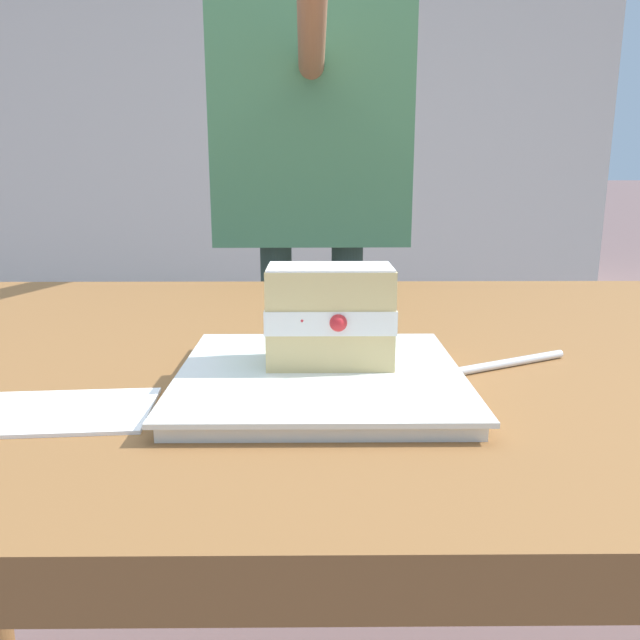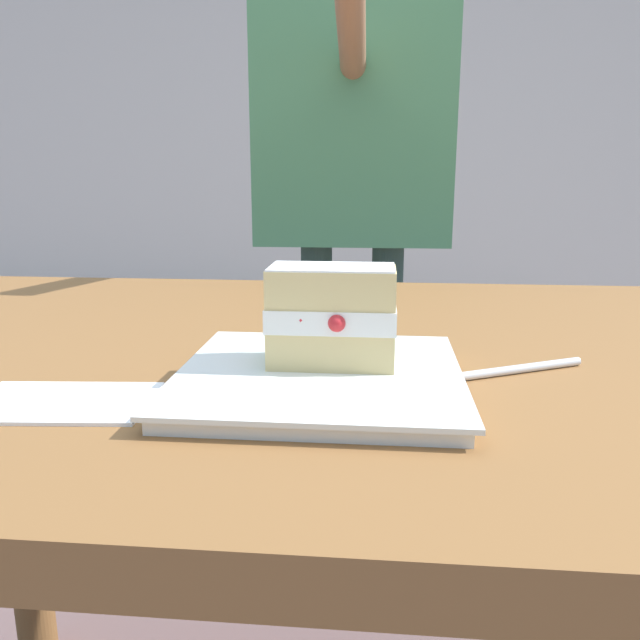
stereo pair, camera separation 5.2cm
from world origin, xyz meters
The scene contains 7 objects.
patio_table centered at (0.00, 0.00, 0.63)m, with size 1.46×0.78×0.73m.
dessert_plate centered at (-0.08, -0.15, 0.74)m, with size 0.24×0.24×0.02m.
cake_slice centered at (-0.07, -0.13, 0.79)m, with size 0.11×0.07×0.09m.
dessert_fork centered at (0.07, -0.10, 0.73)m, with size 0.16×0.09×0.01m.
paper_napkin centered at (-0.28, -0.21, 0.73)m, with size 0.15×0.10×0.00m.
diner_person centered at (-0.09, 0.72, 1.00)m, with size 0.41×0.54×1.50m.
patio_building centered at (-0.53, 4.32, 1.36)m, with size 4.44×2.22×2.72m.
Camera 2 is at (-0.03, -0.65, 0.91)m, focal length 35.15 mm.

